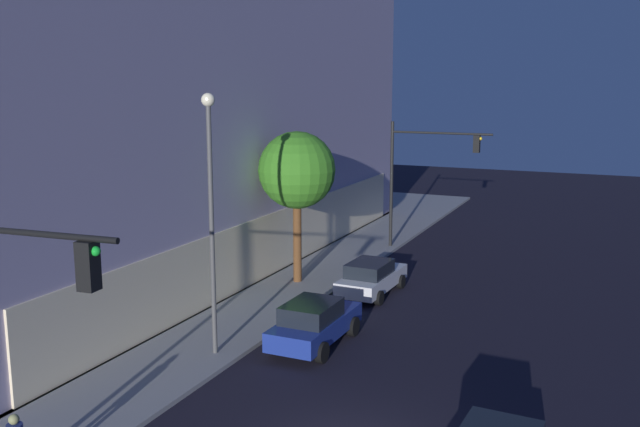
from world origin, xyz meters
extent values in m
cube|color=#4C4C51|center=(13.97, 20.46, 0.07)|extent=(35.65, 22.51, 0.15)
cube|color=beige|center=(13.97, 9.61, 1.61)|extent=(31.73, 0.60, 2.91)
cube|color=#9D93B3|center=(13.97, 20.46, 8.11)|extent=(35.25, 22.11, 15.91)
cylinder|color=black|center=(-5.99, 4.16, 6.50)|extent=(0.44, 4.36, 0.12)
cube|color=black|center=(-5.88, 2.64, 6.00)|extent=(0.34, 0.34, 0.90)
sphere|color=green|center=(-5.87, 2.46, 6.28)|extent=(0.18, 0.18, 0.18)
cylinder|color=black|center=(21.52, 6.03, 3.60)|extent=(0.18, 0.18, 6.90)
cylinder|color=black|center=(21.50, 3.33, 6.50)|extent=(0.17, 5.41, 0.12)
cube|color=black|center=(21.48, 1.43, 6.00)|extent=(0.32, 0.32, 0.90)
sphere|color=yellow|center=(21.48, 1.25, 6.28)|extent=(0.18, 0.18, 0.18)
cylinder|color=#4E4E4E|center=(4.02, 6.44, 4.31)|extent=(0.16, 0.16, 8.32)
sphere|color=#F9EFC6|center=(4.02, 6.44, 8.62)|extent=(0.44, 0.44, 0.44)
cylinder|color=brown|center=(13.01, 7.68, 2.03)|extent=(0.38, 0.38, 3.75)
sphere|color=#377D1F|center=(13.01, 7.68, 5.29)|extent=(3.47, 3.47, 3.47)
sphere|color=#96965E|center=(-4.70, 6.13, 1.81)|extent=(0.24, 0.24, 0.24)
cube|color=navy|center=(6.42, 3.80, 0.69)|extent=(4.50, 1.83, 0.67)
cube|color=black|center=(6.08, 3.80, 1.34)|extent=(2.18, 1.63, 0.62)
cube|color=#F9F4CC|center=(8.61, 4.31, 0.69)|extent=(0.12, 0.20, 0.12)
cube|color=#F9F4CC|center=(8.60, 3.24, 0.69)|extent=(0.12, 0.20, 0.12)
cylinder|color=black|center=(7.82, 4.67, 0.36)|extent=(0.72, 0.25, 0.72)
cylinder|color=black|center=(7.80, 2.89, 0.36)|extent=(0.72, 0.25, 0.72)
cylinder|color=black|center=(5.04, 4.70, 0.36)|extent=(0.72, 0.25, 0.72)
cylinder|color=black|center=(5.02, 2.92, 0.36)|extent=(0.72, 0.25, 0.72)
cube|color=silver|center=(13.00, 4.05, 0.62)|extent=(4.44, 1.88, 0.62)
cube|color=black|center=(12.67, 4.06, 1.22)|extent=(2.21, 1.63, 0.58)
cube|color=#F9F4CC|center=(15.16, 4.49, 0.62)|extent=(0.13, 0.20, 0.12)
cube|color=#F9F4CC|center=(15.12, 3.45, 0.62)|extent=(0.13, 0.20, 0.12)
cylinder|color=black|center=(14.39, 4.86, 0.31)|extent=(0.63, 0.26, 0.62)
cylinder|color=black|center=(14.33, 3.14, 0.31)|extent=(0.63, 0.26, 0.62)
cylinder|color=black|center=(11.67, 4.96, 0.31)|extent=(0.63, 0.26, 0.62)
cylinder|color=black|center=(11.61, 3.23, 0.31)|extent=(0.63, 0.26, 0.62)
camera|label=1|loc=(-15.30, -6.05, 9.22)|focal=39.77mm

